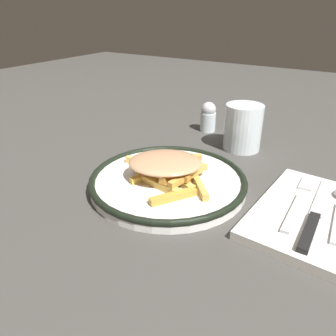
{
  "coord_description": "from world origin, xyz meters",
  "views": [
    {
      "loc": [
        0.26,
        -0.42,
        0.29
      ],
      "look_at": [
        0.0,
        0.0,
        0.04
      ],
      "focal_mm": 35.14,
      "sensor_mm": 36.0,
      "label": 1
    }
  ],
  "objects_px": {
    "napkin": "(316,216)",
    "fork": "(299,201)",
    "plate": "(168,181)",
    "salt_shaker": "(208,117)",
    "knife": "(315,217)",
    "fries_heap": "(167,167)",
    "water_glass": "(243,127)"
  },
  "relations": [
    {
      "from": "napkin",
      "to": "fork",
      "type": "distance_m",
      "value": 0.03
    },
    {
      "from": "fries_heap",
      "to": "napkin",
      "type": "height_order",
      "value": "fries_heap"
    },
    {
      "from": "fries_heap",
      "to": "plate",
      "type": "bearing_deg",
      "value": 15.96
    },
    {
      "from": "salt_shaker",
      "to": "plate",
      "type": "bearing_deg",
      "value": -77.32
    },
    {
      "from": "water_glass",
      "to": "salt_shaker",
      "type": "xyz_separation_m",
      "value": [
        -0.11,
        0.06,
        -0.01
      ]
    },
    {
      "from": "water_glass",
      "to": "salt_shaker",
      "type": "distance_m",
      "value": 0.13
    },
    {
      "from": "plate",
      "to": "salt_shaker",
      "type": "height_order",
      "value": "salt_shaker"
    },
    {
      "from": "napkin",
      "to": "water_glass",
      "type": "height_order",
      "value": "water_glass"
    },
    {
      "from": "water_glass",
      "to": "napkin",
      "type": "bearing_deg",
      "value": -46.16
    },
    {
      "from": "fries_heap",
      "to": "salt_shaker",
      "type": "xyz_separation_m",
      "value": [
        -0.06,
        0.29,
        -0.0
      ]
    },
    {
      "from": "napkin",
      "to": "fork",
      "type": "relative_size",
      "value": 1.31
    },
    {
      "from": "plate",
      "to": "fries_heap",
      "type": "bearing_deg",
      "value": -164.04
    },
    {
      "from": "plate",
      "to": "knife",
      "type": "xyz_separation_m",
      "value": [
        0.24,
        0.01,
        0.01
      ]
    },
    {
      "from": "water_glass",
      "to": "salt_shaker",
      "type": "height_order",
      "value": "water_glass"
    },
    {
      "from": "water_glass",
      "to": "fork",
      "type": "bearing_deg",
      "value": -48.93
    },
    {
      "from": "water_glass",
      "to": "salt_shaker",
      "type": "relative_size",
      "value": 1.35
    },
    {
      "from": "water_glass",
      "to": "fries_heap",
      "type": "bearing_deg",
      "value": -102.13
    },
    {
      "from": "fork",
      "to": "knife",
      "type": "height_order",
      "value": "knife"
    },
    {
      "from": "salt_shaker",
      "to": "knife",
      "type": "bearing_deg",
      "value": -42.88
    },
    {
      "from": "fork",
      "to": "salt_shaker",
      "type": "bearing_deg",
      "value": 137.67
    },
    {
      "from": "plate",
      "to": "salt_shaker",
      "type": "relative_size",
      "value": 3.72
    },
    {
      "from": "napkin",
      "to": "water_glass",
      "type": "bearing_deg",
      "value": 133.84
    },
    {
      "from": "fries_heap",
      "to": "fork",
      "type": "distance_m",
      "value": 0.22
    },
    {
      "from": "fries_heap",
      "to": "knife",
      "type": "distance_m",
      "value": 0.24
    },
    {
      "from": "fork",
      "to": "water_glass",
      "type": "distance_m",
      "value": 0.25
    },
    {
      "from": "fork",
      "to": "knife",
      "type": "xyz_separation_m",
      "value": [
        0.03,
        -0.03,
        0.0
      ]
    },
    {
      "from": "plate",
      "to": "fries_heap",
      "type": "distance_m",
      "value": 0.03
    },
    {
      "from": "fork",
      "to": "knife",
      "type": "bearing_deg",
      "value": -47.75
    },
    {
      "from": "salt_shaker",
      "to": "fork",
      "type": "bearing_deg",
      "value": -42.33
    },
    {
      "from": "fries_heap",
      "to": "water_glass",
      "type": "height_order",
      "value": "water_glass"
    },
    {
      "from": "plate",
      "to": "napkin",
      "type": "relative_size",
      "value": 1.17
    },
    {
      "from": "plate",
      "to": "napkin",
      "type": "height_order",
      "value": "plate"
    }
  ]
}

